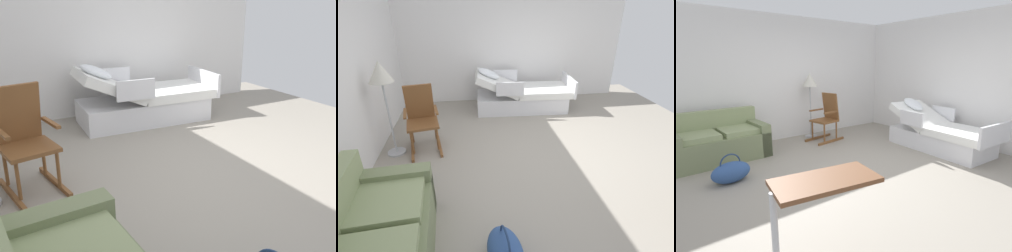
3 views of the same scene
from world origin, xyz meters
The scene contains 8 objects.
ground_plane centered at (0.00, 0.00, 0.00)m, with size 6.70×6.70×0.00m, color gray.
back_wall centered at (0.00, 2.59, 1.35)m, with size 5.56×0.10×2.70m, color white.
side_wall centered at (2.73, 0.00, 1.35)m, with size 0.10×5.28×2.70m, color white.
hospital_bed centered at (1.96, -0.10, 0.30)m, with size 1.09×2.14×0.99m.
couch centered at (-1.68, 1.95, 0.31)m, with size 1.65×0.94×0.85m.
rocking_chair centered at (0.55, 1.83, 0.50)m, with size 0.83×0.60×1.05m.
floor_lamp centered at (0.40, 2.27, 1.23)m, with size 0.34×0.34×1.48m.
duffel_bag centered at (-1.79, 0.83, 0.15)m, with size 0.60×0.40×0.43m.
Camera 2 is at (-3.37, 1.07, 2.23)m, focal length 27.52 mm.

